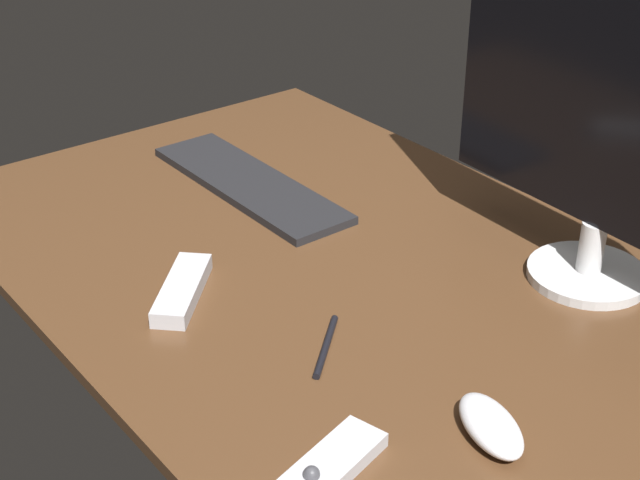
% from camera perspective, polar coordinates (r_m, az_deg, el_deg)
% --- Properties ---
extents(desk, '(1.40, 0.84, 0.02)m').
position_cam_1_polar(desk, '(1.41, 1.79, -2.55)').
color(desk, '#4C301C').
rests_on(desk, ground).
extents(monitor, '(0.55, 0.18, 0.45)m').
position_cam_1_polar(monitor, '(1.35, 17.11, 6.45)').
color(monitor, silver).
rests_on(monitor, desk).
extents(keyboard, '(0.45, 0.13, 0.01)m').
position_cam_1_polar(keyboard, '(1.67, -4.27, 3.39)').
color(keyboard, black).
rests_on(keyboard, desk).
extents(computer_mouse, '(0.13, 0.10, 0.03)m').
position_cam_1_polar(computer_mouse, '(1.12, 10.24, -10.94)').
color(computer_mouse, silver).
rests_on(computer_mouse, desk).
extents(media_remote, '(0.09, 0.17, 0.03)m').
position_cam_1_polar(media_remote, '(1.06, 0.31, -13.70)').
color(media_remote, '#B7B7BC').
rests_on(media_remote, desk).
extents(tv_remote, '(0.16, 0.15, 0.02)m').
position_cam_1_polar(tv_remote, '(1.37, -8.30, -2.98)').
color(tv_remote, '#B7B7BC').
rests_on(tv_remote, desk).
extents(pen, '(0.10, 0.11, 0.01)m').
position_cam_1_polar(pen, '(1.25, 0.36, -6.41)').
color(pen, black).
rests_on(pen, desk).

